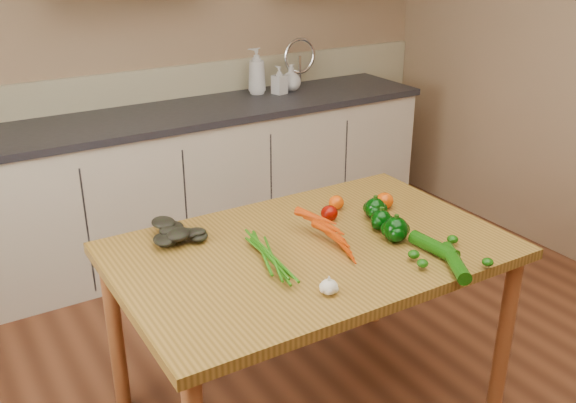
{
  "coord_description": "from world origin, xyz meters",
  "views": [
    {
      "loc": [
        -1.32,
        -1.26,
        1.89
      ],
      "look_at": [
        -0.08,
        0.78,
        0.86
      ],
      "focal_mm": 40.0,
      "sensor_mm": 36.0,
      "label": 1
    }
  ],
  "objects_px": {
    "zucchini_a": "(434,247)",
    "zucchini_b": "(455,263)",
    "garlic_bulb": "(329,287)",
    "tomato_a": "(329,213)",
    "soap_bottle_a": "(257,71)",
    "tomato_b": "(336,202)",
    "soap_bottle_c": "(291,78)",
    "leafy_greens": "(175,227)",
    "soap_bottle_b": "(279,80)",
    "tomato_c": "(385,201)",
    "table": "(311,266)",
    "pepper_a": "(381,220)",
    "carrot_bunch": "(312,240)",
    "pepper_c": "(396,230)",
    "pepper_b": "(375,209)"
  },
  "relations": [
    {
      "from": "table",
      "to": "pepper_a",
      "type": "bearing_deg",
      "value": -4.12
    },
    {
      "from": "soap_bottle_b",
      "to": "garlic_bulb",
      "type": "bearing_deg",
      "value": 50.31
    },
    {
      "from": "garlic_bulb",
      "to": "tomato_a",
      "type": "distance_m",
      "value": 0.57
    },
    {
      "from": "zucchini_a",
      "to": "leafy_greens",
      "type": "bearing_deg",
      "value": 142.14
    },
    {
      "from": "tomato_a",
      "to": "tomato_b",
      "type": "xyz_separation_m",
      "value": [
        0.09,
        0.08,
        -0.0
      ]
    },
    {
      "from": "tomato_c",
      "to": "garlic_bulb",
      "type": "bearing_deg",
      "value": -143.15
    },
    {
      "from": "soap_bottle_a",
      "to": "tomato_b",
      "type": "distance_m",
      "value": 1.65
    },
    {
      "from": "soap_bottle_c",
      "to": "tomato_a",
      "type": "relative_size",
      "value": 2.37
    },
    {
      "from": "carrot_bunch",
      "to": "pepper_c",
      "type": "relative_size",
      "value": 2.8
    },
    {
      "from": "soap_bottle_a",
      "to": "pepper_b",
      "type": "xyz_separation_m",
      "value": [
        -0.4,
        -1.72,
        -0.22
      ]
    },
    {
      "from": "table",
      "to": "zucchini_a",
      "type": "bearing_deg",
      "value": -38.33
    },
    {
      "from": "leafy_greens",
      "to": "garlic_bulb",
      "type": "relative_size",
      "value": 3.5
    },
    {
      "from": "pepper_c",
      "to": "tomato_b",
      "type": "xyz_separation_m",
      "value": [
        -0.02,
        0.37,
        -0.02
      ]
    },
    {
      "from": "table",
      "to": "tomato_c",
      "type": "bearing_deg",
      "value": 16.46
    },
    {
      "from": "pepper_c",
      "to": "tomato_a",
      "type": "xyz_separation_m",
      "value": [
        -0.11,
        0.29,
        -0.02
      ]
    },
    {
      "from": "table",
      "to": "pepper_c",
      "type": "height_order",
      "value": "pepper_c"
    },
    {
      "from": "table",
      "to": "garlic_bulb",
      "type": "distance_m",
      "value": 0.36
    },
    {
      "from": "zucchini_a",
      "to": "pepper_a",
      "type": "bearing_deg",
      "value": 98.43
    },
    {
      "from": "table",
      "to": "tomato_b",
      "type": "relative_size",
      "value": 22.31
    },
    {
      "from": "carrot_bunch",
      "to": "tomato_b",
      "type": "distance_m",
      "value": 0.39
    },
    {
      "from": "soap_bottle_a",
      "to": "tomato_c",
      "type": "height_order",
      "value": "soap_bottle_a"
    },
    {
      "from": "pepper_c",
      "to": "soap_bottle_c",
      "type": "bearing_deg",
      "value": 69.83
    },
    {
      "from": "pepper_b",
      "to": "zucchini_b",
      "type": "distance_m",
      "value": 0.49
    },
    {
      "from": "soap_bottle_b",
      "to": "table",
      "type": "bearing_deg",
      "value": 49.78
    },
    {
      "from": "carrot_bunch",
      "to": "zucchini_b",
      "type": "height_order",
      "value": "carrot_bunch"
    },
    {
      "from": "garlic_bulb",
      "to": "pepper_b",
      "type": "relative_size",
      "value": 0.68
    },
    {
      "from": "pepper_c",
      "to": "pepper_b",
      "type": "bearing_deg",
      "value": 72.79
    },
    {
      "from": "tomato_a",
      "to": "tomato_c",
      "type": "distance_m",
      "value": 0.27
    },
    {
      "from": "tomato_b",
      "to": "zucchini_b",
      "type": "distance_m",
      "value": 0.65
    },
    {
      "from": "table",
      "to": "carrot_bunch",
      "type": "distance_m",
      "value": 0.13
    },
    {
      "from": "soap_bottle_a",
      "to": "pepper_a",
      "type": "height_order",
      "value": "soap_bottle_a"
    },
    {
      "from": "soap_bottle_c",
      "to": "leafy_greens",
      "type": "relative_size",
      "value": 0.8
    },
    {
      "from": "zucchini_a",
      "to": "zucchini_b",
      "type": "distance_m",
      "value": 0.13
    },
    {
      "from": "pepper_b",
      "to": "tomato_a",
      "type": "relative_size",
      "value": 1.23
    },
    {
      "from": "tomato_c",
      "to": "soap_bottle_a",
      "type": "bearing_deg",
      "value": 79.89
    },
    {
      "from": "leafy_greens",
      "to": "tomato_c",
      "type": "xyz_separation_m",
      "value": [
        0.88,
        -0.18,
        -0.02
      ]
    },
    {
      "from": "carrot_bunch",
      "to": "garlic_bulb",
      "type": "height_order",
      "value": "carrot_bunch"
    },
    {
      "from": "leafy_greens",
      "to": "soap_bottle_b",
      "type": "bearing_deg",
      "value": 47.28
    },
    {
      "from": "tomato_b",
      "to": "zucchini_a",
      "type": "height_order",
      "value": "tomato_b"
    },
    {
      "from": "leafy_greens",
      "to": "tomato_c",
      "type": "bearing_deg",
      "value": -11.67
    },
    {
      "from": "pepper_a",
      "to": "tomato_a",
      "type": "bearing_deg",
      "value": 125.38
    },
    {
      "from": "soap_bottle_b",
      "to": "tomato_c",
      "type": "relative_size",
      "value": 2.33
    },
    {
      "from": "leafy_greens",
      "to": "garlic_bulb",
      "type": "bearing_deg",
      "value": -66.35
    },
    {
      "from": "zucchini_b",
      "to": "pepper_a",
      "type": "bearing_deg",
      "value": 92.71
    },
    {
      "from": "tomato_b",
      "to": "tomato_c",
      "type": "distance_m",
      "value": 0.21
    },
    {
      "from": "leafy_greens",
      "to": "zucchini_b",
      "type": "relative_size",
      "value": 0.9
    },
    {
      "from": "leafy_greens",
      "to": "carrot_bunch",
      "type": "bearing_deg",
      "value": -39.94
    },
    {
      "from": "garlic_bulb",
      "to": "tomato_a",
      "type": "bearing_deg",
      "value": 55.11
    },
    {
      "from": "tomato_a",
      "to": "garlic_bulb",
      "type": "bearing_deg",
      "value": -124.89
    },
    {
      "from": "table",
      "to": "zucchini_b",
      "type": "xyz_separation_m",
      "value": [
        0.33,
        -0.41,
        0.11
      ]
    }
  ]
}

